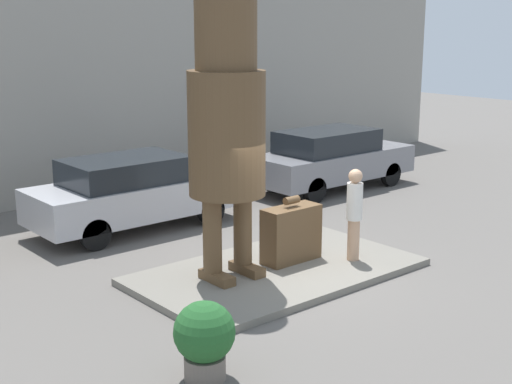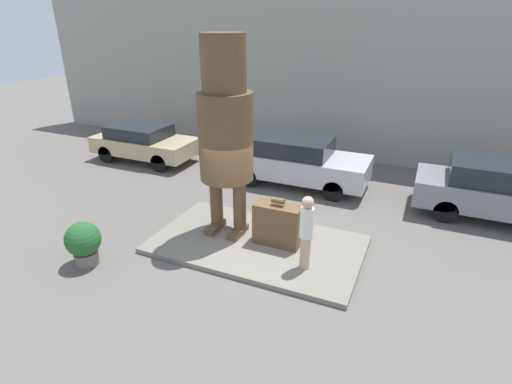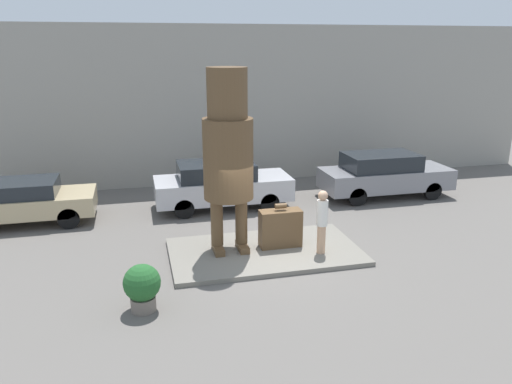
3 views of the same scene
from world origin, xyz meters
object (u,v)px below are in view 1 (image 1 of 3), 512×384
(planter_pot, at_px, (204,337))
(giant_suitcase, at_px, (291,234))
(statue_figure, at_px, (227,116))
(parked_car_silver, at_px, (133,191))
(tourist, at_px, (354,211))
(parked_car_grey, at_px, (331,158))

(planter_pot, bearing_deg, giant_suitcase, 32.83)
(giant_suitcase, bearing_deg, statue_figure, 175.61)
(parked_car_silver, bearing_deg, planter_pot, -113.63)
(tourist, xyz_separation_m, parked_car_grey, (4.26, 4.67, -0.21))
(statue_figure, height_order, planter_pot, statue_figure)
(giant_suitcase, xyz_separation_m, planter_pot, (-3.76, -2.43, -0.07))
(giant_suitcase, xyz_separation_m, parked_car_grey, (5.18, 3.96, 0.21))
(giant_suitcase, relative_size, planter_pot, 1.17)
(tourist, bearing_deg, parked_car_silver, 110.89)
(tourist, bearing_deg, parked_car_grey, 47.61)
(parked_car_grey, distance_m, planter_pot, 11.00)
(statue_figure, relative_size, parked_car_silver, 1.04)
(statue_figure, relative_size, giant_suitcase, 3.91)
(tourist, height_order, planter_pot, tourist)
(tourist, distance_m, parked_car_grey, 6.33)
(parked_car_silver, distance_m, parked_car_grey, 6.10)
(statue_figure, bearing_deg, parked_car_silver, 83.02)
(parked_car_silver, height_order, parked_car_grey, parked_car_grey)
(parked_car_grey, bearing_deg, statue_figure, -149.66)
(tourist, bearing_deg, giant_suitcase, 142.40)
(statue_figure, distance_m, planter_pot, 4.20)
(giant_suitcase, relative_size, parked_car_silver, 0.26)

